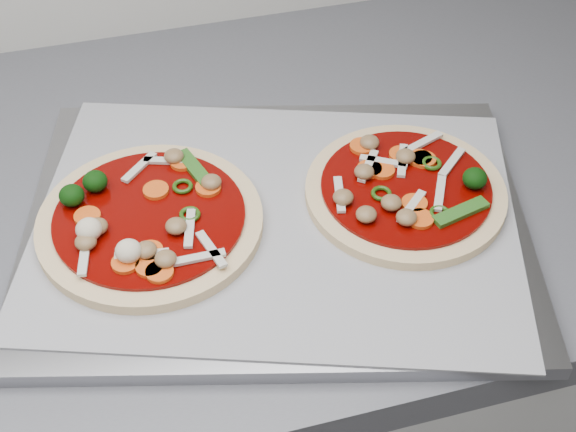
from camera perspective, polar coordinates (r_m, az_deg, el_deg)
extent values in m
cube|color=silver|center=(1.20, -4.04, -14.24)|extent=(3.60, 0.60, 0.86)
cube|color=#59595F|center=(0.85, -5.56, 1.45)|extent=(3.60, 0.60, 0.04)
cube|color=gray|center=(0.78, -0.82, -0.54)|extent=(0.55, 0.46, 0.02)
cube|color=#9B9BA0|center=(0.77, -0.83, -0.08)|extent=(0.54, 0.46, 0.00)
cylinder|color=beige|center=(0.77, -9.77, -0.43)|extent=(0.30, 0.30, 0.01)
cylinder|color=#6A0800|center=(0.76, -9.84, -0.02)|extent=(0.25, 0.25, 0.00)
ellipsoid|color=olive|center=(0.72, -10.06, -2.40)|extent=(0.03, 0.03, 0.01)
ellipsoid|color=#073708|center=(0.79, -13.56, 2.42)|extent=(0.03, 0.03, 0.02)
cube|color=beige|center=(0.74, -7.00, -0.88)|extent=(0.02, 0.05, 0.00)
cube|color=beige|center=(0.73, -14.27, -2.72)|extent=(0.02, 0.05, 0.00)
ellipsoid|color=#073708|center=(0.78, -15.14, 1.42)|extent=(0.03, 0.03, 0.02)
cube|color=beige|center=(0.71, -6.37, -2.95)|extent=(0.05, 0.01, 0.00)
cube|color=#3A6E23|center=(0.80, -6.68, 3.41)|extent=(0.03, 0.06, 0.00)
ellipsoid|color=olive|center=(0.74, -7.97, -0.71)|extent=(0.02, 0.02, 0.01)
cylinder|color=orange|center=(0.77, -14.08, -0.03)|extent=(0.03, 0.03, 0.00)
cylinder|color=orange|center=(0.81, -7.52, 3.84)|extent=(0.03, 0.03, 0.00)
ellipsoid|color=beige|center=(0.72, -11.28, -2.46)|extent=(0.03, 0.03, 0.02)
ellipsoid|color=beige|center=(0.74, -13.98, -0.92)|extent=(0.03, 0.03, 0.02)
torus|color=#22480F|center=(0.75, -7.00, 0.12)|extent=(0.02, 0.02, 0.00)
cube|color=beige|center=(0.72, -10.36, -2.72)|extent=(0.05, 0.01, 0.00)
torus|color=#22480F|center=(0.78, -7.51, 2.11)|extent=(0.03, 0.03, 0.00)
cylinder|color=orange|center=(0.78, -5.69, 2.03)|extent=(0.03, 0.03, 0.00)
ellipsoid|color=olive|center=(0.78, -5.48, 2.41)|extent=(0.03, 0.03, 0.01)
cylinder|color=orange|center=(0.78, -9.38, 1.83)|extent=(0.03, 0.03, 0.00)
ellipsoid|color=olive|center=(0.75, -13.42, -0.72)|extent=(0.03, 0.03, 0.01)
cylinder|color=orange|center=(0.71, -9.12, -3.96)|extent=(0.03, 0.03, 0.00)
cylinder|color=orange|center=(0.71, -9.82, -3.58)|extent=(0.03, 0.03, 0.00)
ellipsoid|color=olive|center=(0.71, -8.70, -3.04)|extent=(0.03, 0.03, 0.01)
cube|color=beige|center=(0.81, -10.53, 3.44)|extent=(0.04, 0.04, 0.00)
cube|color=beige|center=(0.81, -8.56, 3.90)|extent=(0.05, 0.02, 0.00)
ellipsoid|color=olive|center=(0.81, -8.12, 4.23)|extent=(0.03, 0.03, 0.01)
cylinder|color=orange|center=(0.72, -11.49, -3.29)|extent=(0.03, 0.03, 0.00)
cube|color=beige|center=(0.72, -5.48, -2.37)|extent=(0.02, 0.05, 0.00)
cylinder|color=orange|center=(0.72, -9.82, -2.50)|extent=(0.03, 0.03, 0.00)
ellipsoid|color=olive|center=(0.74, -14.19, -1.80)|extent=(0.02, 0.02, 0.01)
cylinder|color=beige|center=(0.79, 8.33, 1.70)|extent=(0.26, 0.26, 0.01)
cylinder|color=#6A0800|center=(0.79, 8.39, 2.08)|extent=(0.22, 0.22, 0.00)
torus|color=#22480F|center=(0.81, 10.18, 3.71)|extent=(0.03, 0.03, 0.00)
cube|color=beige|center=(0.80, 5.72, 3.57)|extent=(0.03, 0.04, 0.00)
cube|color=beige|center=(0.78, 10.74, 1.59)|extent=(0.03, 0.05, 0.00)
cube|color=beige|center=(0.81, 8.14, 3.93)|extent=(0.03, 0.05, 0.00)
ellipsoid|color=olive|center=(0.76, 7.35, 0.95)|extent=(0.03, 0.03, 0.01)
cube|color=#3A6E23|center=(0.77, 12.18, 0.29)|extent=(0.06, 0.03, 0.00)
ellipsoid|color=olive|center=(0.75, 5.59, 0.12)|extent=(0.02, 0.02, 0.01)
ellipsoid|color=olive|center=(0.76, 3.95, 1.34)|extent=(0.02, 0.02, 0.01)
cylinder|color=orange|center=(0.80, 6.71, 3.25)|extent=(0.03, 0.03, 0.00)
cylinder|color=orange|center=(0.82, 9.34, 4.08)|extent=(0.04, 0.04, 0.00)
cube|color=beige|center=(0.84, 9.61, 5.19)|extent=(0.05, 0.02, 0.00)
ellipsoid|color=olive|center=(0.75, 8.43, -0.09)|extent=(0.03, 0.03, 0.01)
cylinder|color=orange|center=(0.80, 5.82, 3.33)|extent=(0.03, 0.03, 0.00)
cube|color=beige|center=(0.82, 11.58, 3.77)|extent=(0.04, 0.04, 0.00)
ellipsoid|color=olive|center=(0.82, 5.82, 5.24)|extent=(0.02, 0.02, 0.01)
cube|color=beige|center=(0.77, 3.68, 1.54)|extent=(0.02, 0.05, 0.00)
cylinder|color=orange|center=(0.77, 8.98, 0.89)|extent=(0.03, 0.03, 0.00)
cylinder|color=orange|center=(0.75, 9.39, -0.20)|extent=(0.03, 0.03, 0.00)
ellipsoid|color=#073708|center=(0.79, 13.15, 2.63)|extent=(0.03, 0.03, 0.02)
cube|color=beige|center=(0.76, 8.77, 0.66)|extent=(0.04, 0.04, 0.00)
torus|color=#22480F|center=(0.76, 10.73, 0.20)|extent=(0.03, 0.03, 0.00)
torus|color=#22480F|center=(0.77, 6.65, 1.61)|extent=(0.03, 0.03, 0.00)
cylinder|color=orange|center=(0.82, 8.06, 4.34)|extent=(0.03, 0.03, 0.00)
cylinder|color=orange|center=(0.82, 5.27, 4.96)|extent=(0.03, 0.03, 0.00)
ellipsoid|color=olive|center=(0.81, 8.36, 4.22)|extent=(0.02, 0.02, 0.01)
ellipsoid|color=olive|center=(0.79, 5.44, 3.15)|extent=(0.03, 0.03, 0.01)
cube|color=beige|center=(0.81, 6.82, 3.86)|extent=(0.05, 0.03, 0.00)
cylinder|color=orange|center=(0.82, 9.62, 3.99)|extent=(0.04, 0.04, 0.00)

